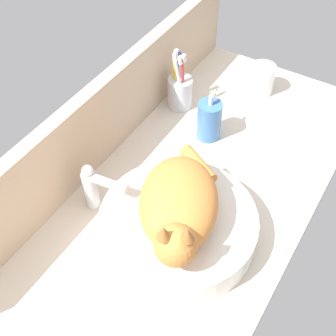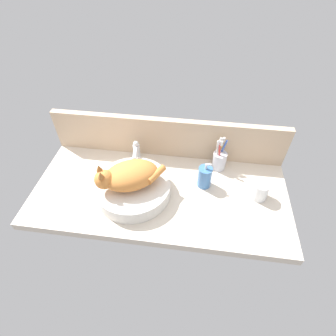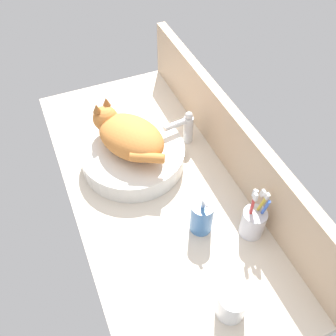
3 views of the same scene
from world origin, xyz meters
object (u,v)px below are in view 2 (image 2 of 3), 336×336
(soap_dispenser, at_px, (205,177))
(sink_basin, at_px, (133,188))
(faucet, at_px, (136,152))
(water_glass, at_px, (260,191))
(cat, at_px, (128,176))
(toothbrush_cup, at_px, (219,160))

(soap_dispenser, bearing_deg, sink_basin, -163.31)
(faucet, distance_m, water_glass, 0.64)
(cat, height_order, water_glass, cat)
(cat, distance_m, soap_dispenser, 0.37)
(faucet, bearing_deg, cat, -85.85)
(cat, relative_size, water_glass, 3.29)
(water_glass, bearing_deg, toothbrush_cup, 136.99)
(cat, height_order, toothbrush_cup, cat)
(cat, relative_size, soap_dispenser, 2.07)
(faucet, relative_size, soap_dispenser, 0.93)
(toothbrush_cup, bearing_deg, water_glass, -43.01)
(soap_dispenser, xyz_separation_m, water_glass, (0.26, -0.04, -0.02))
(cat, xyz_separation_m, soap_dispenser, (0.35, 0.11, -0.07))
(toothbrush_cup, xyz_separation_m, water_glass, (0.19, -0.18, -0.01))
(toothbrush_cup, distance_m, water_glass, 0.26)
(cat, relative_size, toothbrush_cup, 1.61)
(sink_basin, distance_m, water_glass, 0.60)
(sink_basin, distance_m, cat, 0.09)
(water_glass, bearing_deg, sink_basin, -174.43)
(cat, xyz_separation_m, faucet, (-0.02, 0.22, -0.06))
(toothbrush_cup, height_order, water_glass, toothbrush_cup)
(cat, distance_m, faucet, 0.23)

